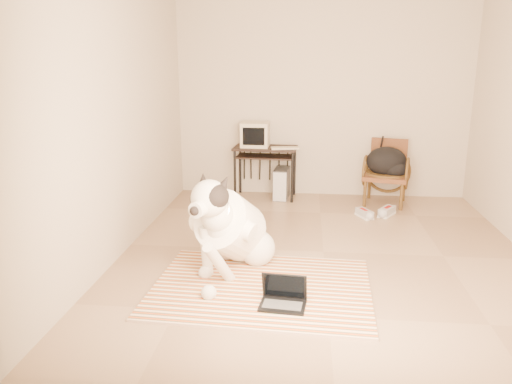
# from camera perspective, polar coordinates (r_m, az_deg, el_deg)

# --- Properties ---
(floor) EXTENTS (4.50, 4.50, 0.00)m
(floor) POSITION_cam_1_polar(r_m,az_deg,el_deg) (5.11, 7.71, -6.78)
(floor) COLOR #97795D
(floor) RESTS_ON ground
(wall_back) EXTENTS (4.50, 0.00, 4.50)m
(wall_back) POSITION_cam_1_polar(r_m,az_deg,el_deg) (7.02, 7.56, 10.52)
(wall_back) COLOR #C0B19E
(wall_back) RESTS_ON floor
(wall_front) EXTENTS (4.50, 0.00, 4.50)m
(wall_front) POSITION_cam_1_polar(r_m,az_deg,el_deg) (2.56, 10.24, 2.73)
(wall_front) COLOR #C0B19E
(wall_front) RESTS_ON floor
(wall_left) EXTENTS (0.00, 4.50, 4.50)m
(wall_left) POSITION_cam_1_polar(r_m,az_deg,el_deg) (5.10, -15.05, 8.50)
(wall_left) COLOR #C0B19E
(wall_left) RESTS_ON floor
(rug) EXTENTS (1.88, 1.47, 0.02)m
(rug) POSITION_cam_1_polar(r_m,az_deg,el_deg) (4.29, 0.61, -10.86)
(rug) COLOR #C25322
(rug) RESTS_ON floor
(dog) EXTENTS (0.75, 1.37, 1.00)m
(dog) POSITION_cam_1_polar(r_m,az_deg,el_deg) (4.51, -2.92, -4.25)
(dog) COLOR silver
(dog) RESTS_ON rug
(laptop) EXTENTS (0.38, 0.29, 0.25)m
(laptop) POSITION_cam_1_polar(r_m,az_deg,el_deg) (3.98, 3.14, -11.93)
(laptop) COLOR black
(laptop) RESTS_ON rug
(computer_desk) EXTENTS (0.88, 0.52, 0.71)m
(computer_desk) POSITION_cam_1_polar(r_m,az_deg,el_deg) (6.85, 1.07, 4.33)
(computer_desk) COLOR black
(computer_desk) RESTS_ON floor
(crt_monitor) EXTENTS (0.38, 0.37, 0.33)m
(crt_monitor) POSITION_cam_1_polar(r_m,az_deg,el_deg) (6.85, -0.09, 6.59)
(crt_monitor) COLOR beige
(crt_monitor) RESTS_ON computer_desk
(desk_keyboard) EXTENTS (0.38, 0.20, 0.02)m
(desk_keyboard) POSITION_cam_1_polar(r_m,az_deg,el_deg) (6.70, 3.32, 5.04)
(desk_keyboard) COLOR beige
(desk_keyboard) RESTS_ON computer_desk
(pc_tower) EXTENTS (0.22, 0.46, 0.42)m
(pc_tower) POSITION_cam_1_polar(r_m,az_deg,el_deg) (6.93, 2.95, 1.01)
(pc_tower) COLOR #464649
(pc_tower) RESTS_ON floor
(rattan_chair) EXTENTS (0.67, 0.66, 0.85)m
(rattan_chair) POSITION_cam_1_polar(r_m,az_deg,el_deg) (6.85, 14.67, 2.23)
(rattan_chair) COLOR brown
(rattan_chair) RESTS_ON floor
(backpack) EXTENTS (0.53, 0.44, 0.38)m
(backpack) POSITION_cam_1_polar(r_m,az_deg,el_deg) (6.76, 14.86, 3.26)
(backpack) COLOR black
(backpack) RESTS_ON rattan_chair
(sneaker_left) EXTENTS (0.22, 0.30, 0.10)m
(sneaker_left) POSITION_cam_1_polar(r_m,az_deg,el_deg) (6.26, 12.27, -2.45)
(sneaker_left) COLOR silver
(sneaker_left) RESTS_ON floor
(sneaker_right) EXTENTS (0.26, 0.32, 0.11)m
(sneaker_right) POSITION_cam_1_polar(r_m,az_deg,el_deg) (6.39, 14.73, -2.20)
(sneaker_right) COLOR silver
(sneaker_right) RESTS_ON floor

